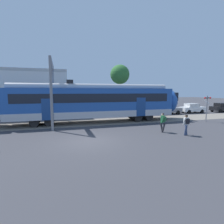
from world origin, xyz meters
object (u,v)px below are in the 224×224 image
Objects in this scene: parked_car_white at (192,108)px; pedestrian_green at (163,121)px; parked_car_black at (222,107)px; parked_car_grey at (168,109)px; crossing_signal at (207,104)px; pedestrian_white at (186,123)px.

pedestrian_green is at bearing -139.23° from parked_car_white.
parked_car_black is (18.21, 10.34, -0.21)m from pedestrian_green.
parked_car_grey is 4.74m from parked_car_white.
parked_car_white is 0.99× the size of parked_car_black.
crossing_signal is (-4.51, -7.41, 1.23)m from parked_car_white.
pedestrian_white is 0.41× the size of parked_car_white.
parked_car_white is (11.18, 12.11, -0.21)m from pedestrian_white.
parked_car_black is at bearing 34.69° from pedestrian_white.
crossing_signal is at bearing -88.21° from parked_car_grey.
parked_car_grey is 1.35× the size of crossing_signal.
parked_car_white is at bearing 58.65° from crossing_signal.
crossing_signal is at bearing -121.35° from parked_car_white.
pedestrian_green is at bearing -126.13° from parked_car_grey.
pedestrian_green reaches higher than parked_car_white.
parked_car_black is (17.03, 11.78, -0.21)m from pedestrian_white.
parked_car_grey and parked_car_white have the same top height.
pedestrian_white is at bearing -145.31° from parked_car_black.
parked_car_grey is at bearing 91.79° from crossing_signal.
pedestrian_white is at bearing -132.72° from parked_car_white.
crossing_signal is at bearing 35.16° from pedestrian_white.
parked_car_grey is at bearing 179.42° from parked_car_black.
pedestrian_white is 0.41× the size of parked_car_grey.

